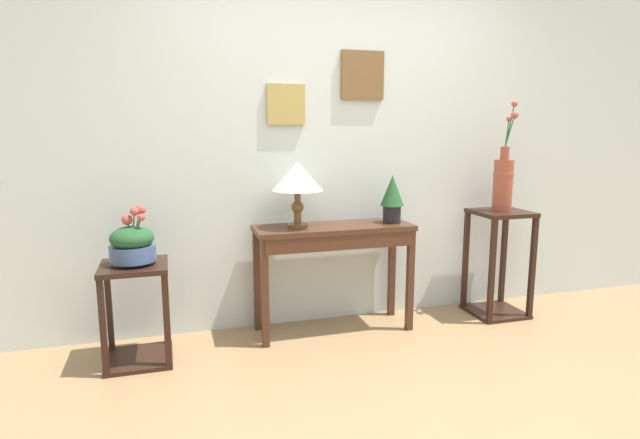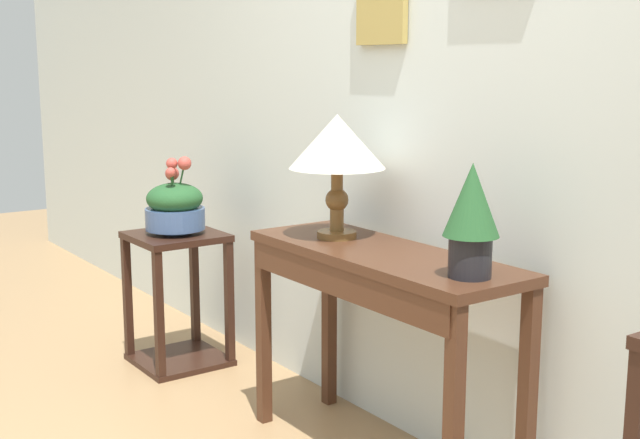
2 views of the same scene
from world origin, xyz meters
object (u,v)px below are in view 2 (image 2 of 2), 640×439
(console_table, at_px, (376,286))
(table_lamp, at_px, (337,146))
(planter_bowl_wide_left, at_px, (175,206))
(pedestal_stand_left, at_px, (178,299))
(potted_plant_on_console, at_px, (471,214))

(console_table, height_order, table_lamp, table_lamp)
(console_table, distance_m, planter_bowl_wide_left, 1.32)
(planter_bowl_wide_left, bearing_deg, pedestal_stand_left, 178.67)
(table_lamp, height_order, planter_bowl_wide_left, table_lamp)
(potted_plant_on_console, height_order, pedestal_stand_left, potted_plant_on_console)
(table_lamp, distance_m, pedestal_stand_left, 1.32)
(potted_plant_on_console, xyz_separation_m, planter_bowl_wide_left, (-1.74, -0.12, -0.20))
(console_table, relative_size, table_lamp, 2.48)
(table_lamp, bearing_deg, pedestal_stand_left, -172.60)
(table_lamp, relative_size, planter_bowl_wide_left, 1.25)
(table_lamp, distance_m, planter_bowl_wide_left, 1.12)
(pedestal_stand_left, bearing_deg, console_table, 4.99)
(pedestal_stand_left, distance_m, planter_bowl_wide_left, 0.44)
(table_lamp, xyz_separation_m, potted_plant_on_console, (0.68, -0.02, -0.14))
(table_lamp, distance_m, potted_plant_on_console, 0.70)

